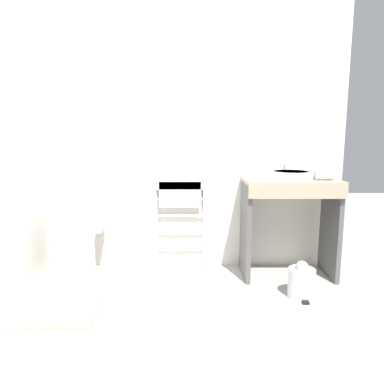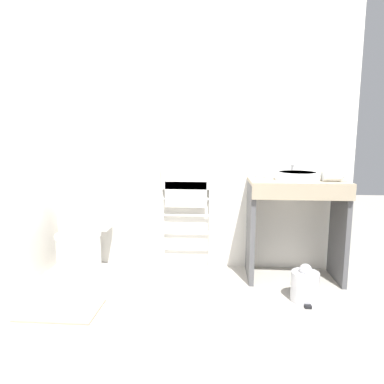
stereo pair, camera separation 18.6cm
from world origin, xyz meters
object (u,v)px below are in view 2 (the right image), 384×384
object	(u,v)px
trash_bin	(305,285)
hair_dryer	(332,176)
toilet	(82,241)
cup_near_wall	(260,172)
cup_near_edge	(270,173)
sink_basin	(297,176)
towel_radiator	(186,192)

from	to	relation	value
trash_bin	hair_dryer	bearing A→B (deg)	53.51
toilet	hair_dryer	distance (m)	2.27
toilet	cup_near_wall	xyz separation A→B (m)	(1.61, 0.24, 0.62)
cup_near_wall	hair_dryer	world-z (taller)	cup_near_wall
toilet	cup_near_edge	distance (m)	1.81
sink_basin	trash_bin	size ratio (longest dim) A/B	1.25
trash_bin	cup_near_wall	bearing A→B (deg)	116.75
towel_radiator	cup_near_wall	world-z (taller)	towel_radiator
towel_radiator	sink_basin	distance (m)	1.02
cup_near_wall	trash_bin	distance (m)	1.06
sink_basin	hair_dryer	bearing A→B (deg)	-9.13
towel_radiator	cup_near_edge	xyz separation A→B (m)	(0.77, -0.09, 0.19)
toilet	sink_basin	world-z (taller)	sink_basin
cup_near_edge	trash_bin	distance (m)	1.00
towel_radiator	hair_dryer	distance (m)	1.30
sink_basin	hair_dryer	world-z (taller)	hair_dryer
towel_radiator	sink_basin	size ratio (longest dim) A/B	2.78
cup_near_wall	hair_dryer	distance (m)	0.62
towel_radiator	trash_bin	size ratio (longest dim) A/B	3.47
sink_basin	cup_near_wall	xyz separation A→B (m)	(-0.30, 0.18, 0.01)
toilet	trash_bin	xyz separation A→B (m)	(1.91, -0.36, -0.20)
toilet	hair_dryer	xyz separation A→B (m)	(2.18, 0.01, 0.62)
trash_bin	towel_radiator	bearing A→B (deg)	147.17
hair_dryer	sink_basin	bearing A→B (deg)	170.87
hair_dryer	trash_bin	distance (m)	0.94
cup_near_edge	hair_dryer	world-z (taller)	cup_near_edge
trash_bin	cup_near_edge	bearing A→B (deg)	111.74
sink_basin	cup_near_wall	size ratio (longest dim) A/B	3.84
hair_dryer	cup_near_edge	bearing A→B (deg)	160.81
towel_radiator	cup_near_wall	bearing A→B (deg)	-3.27
towel_radiator	hair_dryer	world-z (taller)	towel_radiator
sink_basin	trash_bin	xyz separation A→B (m)	(0.00, -0.42, -0.81)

